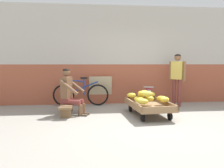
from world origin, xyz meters
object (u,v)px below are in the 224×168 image
Objects in this scene: weighing_scale at (148,92)px; customer_adult at (177,74)px; bicycle_near_left at (81,94)px; low_bench at (67,106)px; vendor_seated at (70,92)px; plastic_crate at (148,102)px; banana_cart at (149,106)px; sign_board at (100,90)px; shopping_bag at (157,107)px.

weighing_scale is 0.20× the size of customer_adult.
bicycle_near_left is at bearing 172.92° from customer_adult.
vendor_seated is at bearing -20.12° from low_bench.
vendor_seated is (0.08, -0.03, 0.37)m from low_bench.
bicycle_near_left is 2.91m from customer_adult.
plastic_crate is (2.26, 0.65, -0.05)m from low_bench.
sign_board reaches higher than banana_cart.
customer_adult is (0.86, 0.04, 0.80)m from plastic_crate.
weighing_scale reaches higher than shopping_bag.
vendor_seated is 0.75× the size of customer_adult.
bicycle_near_left is at bearing 140.65° from banana_cart.
customer_adult is (2.82, -0.35, 0.60)m from bicycle_near_left.
plastic_crate is 1.20× the size of weighing_scale.
low_bench reaches higher than shopping_bag.
plastic_crate is 0.55m from shopping_bag.
bicycle_near_left is 1.09× the size of customer_adult.
bicycle_near_left reaches higher than weighing_scale.
sign_board is (-1.36, 0.62, 0.28)m from plastic_crate.
weighing_scale is 0.34× the size of sign_board.
banana_cart is 1.73× the size of sign_board.
plastic_crate is at bearing -177.07° from customer_adult.
low_bench is 1.09m from bicycle_near_left.
shopping_bag is (0.08, -0.54, -0.03)m from plastic_crate.
shopping_bag is at bearing -38.86° from sign_board.
weighing_scale is (2.17, 0.68, -0.11)m from vendor_seated.
banana_cart is 6.29× the size of shopping_bag.
customer_adult reaches higher than sign_board.
low_bench is 0.38m from vendor_seated.
banana_cart is at bearing -55.83° from sign_board.
shopping_bag is at bearing 2.60° from low_bench.
shopping_bag is (2.04, -0.94, -0.23)m from bicycle_near_left.
vendor_seated is 1.31× the size of sign_board.
low_bench is at bearing -125.39° from sign_board.
weighing_scale is at bearing 17.30° from vendor_seated.
banana_cart is at bearing -9.46° from vendor_seated.
weighing_scale is 0.64m from shopping_bag.
vendor_seated is 3.14m from customer_adult.
sign_board reaches higher than weighing_scale.
sign_board is at bearing 155.63° from plastic_crate.
weighing_scale is at bearing -24.41° from sign_board.
vendor_seated is 1.11m from bicycle_near_left.
sign_board is at bearing 141.14° from shopping_bag.
banana_cart is at bearing -126.99° from shopping_bag.
weighing_scale reaches higher than banana_cart.
vendor_seated is (-1.91, 0.32, 0.33)m from banana_cart.
low_bench is 0.67× the size of bicycle_near_left.
low_bench is at bearing -177.40° from shopping_bag.
weighing_scale reaches higher than plastic_crate.
weighing_scale reaches higher than low_bench.
shopping_bag is (2.25, 0.14, -0.45)m from vendor_seated.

